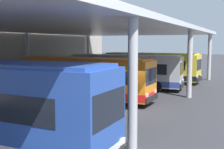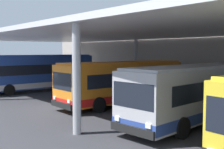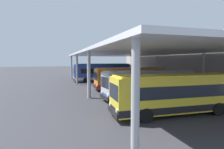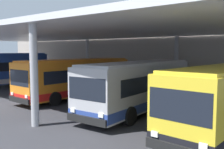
% 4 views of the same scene
% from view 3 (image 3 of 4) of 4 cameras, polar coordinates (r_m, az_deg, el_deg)
% --- Properties ---
extents(ground_plane, '(200.00, 200.00, 0.00)m').
position_cam_3_polar(ground_plane, '(26.78, -4.39, -4.55)').
color(ground_plane, '#333338').
extents(platform_kerb, '(42.00, 4.50, 0.18)m').
position_cam_3_polar(platform_kerb, '(31.51, 16.95, -3.19)').
color(platform_kerb, '#A39E93').
rests_on(platform_kerb, ground).
extents(station_building_facade, '(48.00, 1.60, 8.10)m').
position_cam_3_polar(station_building_facade, '(33.17, 21.78, 3.93)').
color(station_building_facade, '#ADA399').
rests_on(station_building_facade, ground).
extents(canopy_shelter, '(40.00, 17.00, 5.55)m').
position_cam_3_polar(canopy_shelter, '(28.19, 6.58, 6.72)').
color(canopy_shelter, silver).
rests_on(canopy_shelter, ground).
extents(bus_nearest_bay, '(2.75, 11.34, 3.57)m').
position_cam_3_polar(bus_nearest_bay, '(35.86, -3.25, 0.76)').
color(bus_nearest_bay, '#284CA8').
rests_on(bus_nearest_bay, ground).
extents(bus_second_bay, '(2.80, 10.55, 3.17)m').
position_cam_3_polar(bus_second_bay, '(26.20, 5.94, -1.12)').
color(bus_second_bay, orange).
rests_on(bus_second_bay, ground).
extents(bus_middle_bay, '(3.28, 10.68, 3.17)m').
position_cam_3_polar(bus_middle_bay, '(20.06, 11.82, -2.97)').
color(bus_middle_bay, '#B7B7BC').
rests_on(bus_middle_bay, ground).
extents(bus_far_bay, '(3.01, 10.62, 3.17)m').
position_cam_3_polar(bus_far_bay, '(15.00, 20.13, -5.74)').
color(bus_far_bay, yellow).
rests_on(bus_far_bay, ground).
extents(bench_waiting, '(1.80, 0.45, 0.92)m').
position_cam_3_polar(bench_waiting, '(30.59, 18.23, -2.37)').
color(bench_waiting, brown).
rests_on(bench_waiting, platform_kerb).
extents(trash_bin, '(0.52, 0.52, 0.98)m').
position_cam_3_polar(trash_bin, '(28.39, 20.96, -2.95)').
color(trash_bin, '#236638').
rests_on(trash_bin, platform_kerb).
extents(banner_sign, '(0.70, 0.12, 3.20)m').
position_cam_3_polar(banner_sign, '(42.65, 5.97, 1.55)').
color(banner_sign, '#B2B2B7').
rests_on(banner_sign, platform_kerb).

